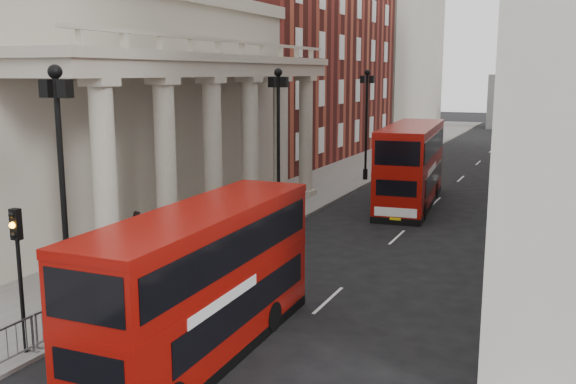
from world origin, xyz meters
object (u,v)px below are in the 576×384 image
at_px(pedestrian_a, 146,245).
at_px(pedestrian_c, 281,199).
at_px(lamp_post_south, 62,181).
at_px(bus_far, 411,164).
at_px(monument_column, 523,19).
at_px(bus_near, 203,280).
at_px(traffic_light, 18,254).
at_px(lamp_post_north, 367,117).
at_px(pedestrian_b, 137,227).
at_px(lamp_post_mid, 278,135).

bearing_deg(pedestrian_a, pedestrian_c, 58.07).
xyz_separation_m(lamp_post_south, pedestrian_c, (-1.01, 18.51, -4.00)).
distance_m(lamp_post_south, bus_far, 24.98).
bearing_deg(pedestrian_c, monument_column, 102.92).
height_order(bus_near, pedestrian_c, bus_near).
height_order(lamp_post_south, traffic_light, lamp_post_south).
xyz_separation_m(bus_near, pedestrian_a, (-6.80, 6.44, -1.31)).
distance_m(monument_column, bus_near, 88.85).
bearing_deg(pedestrian_c, bus_near, -53.02).
relative_size(lamp_post_north, pedestrian_c, 5.25).
relative_size(lamp_post_south, pedestrian_b, 5.27).
bearing_deg(lamp_post_north, bus_far, -55.45).
bearing_deg(lamp_post_north, traffic_light, -89.83).
height_order(lamp_post_south, pedestrian_a, lamp_post_south).
xyz_separation_m(lamp_post_north, pedestrian_c, (-1.01, -13.49, -4.00)).
bearing_deg(pedestrian_a, bus_near, -70.83).
xyz_separation_m(pedestrian_b, pedestrian_c, (3.45, 9.11, 0.00)).
height_order(lamp_post_mid, bus_near, lamp_post_mid).
height_order(bus_near, bus_far, bus_far).
distance_m(lamp_post_south, lamp_post_mid, 16.00).
relative_size(lamp_post_north, traffic_light, 1.93).
bearing_deg(monument_column, pedestrian_b, -98.01).
height_order(lamp_post_south, pedestrian_b, lamp_post_south).
xyz_separation_m(lamp_post_south, pedestrian_b, (-4.46, 9.40, -4.00)).
bearing_deg(traffic_light, pedestrian_c, 93.10).
distance_m(bus_near, pedestrian_b, 13.15).
xyz_separation_m(bus_near, pedestrian_b, (-9.32, 9.17, -1.38)).
distance_m(lamp_post_south, pedestrian_b, 11.14).
bearing_deg(pedestrian_b, monument_column, -96.99).
relative_size(traffic_light, pedestrian_c, 2.71).
relative_size(monument_column, pedestrian_a, 31.52).
bearing_deg(bus_near, traffic_light, -156.08).
relative_size(lamp_post_mid, lamp_post_north, 1.00).
bearing_deg(monument_column, pedestrian_c, -96.25).
bearing_deg(lamp_post_north, bus_near, -81.30).
relative_size(lamp_post_north, bus_near, 0.82).
distance_m(traffic_light, pedestrian_a, 9.17).
xyz_separation_m(lamp_post_south, bus_near, (4.86, 0.23, -2.62)).
relative_size(lamp_post_north, bus_far, 0.70).
xyz_separation_m(traffic_light, bus_near, (4.76, 2.25, -0.82)).
bearing_deg(monument_column, bus_near, -91.14).
xyz_separation_m(traffic_light, pedestrian_c, (-1.11, 20.53, -2.19)).
distance_m(lamp_post_north, bus_near, 32.25).
bearing_deg(bus_far, lamp_post_north, 119.13).
bearing_deg(traffic_light, monument_column, 85.87).
distance_m(lamp_post_mid, pedestrian_b, 8.92).
height_order(monument_column, traffic_light, monument_column).
height_order(lamp_post_south, lamp_post_mid, same).
height_order(lamp_post_north, pedestrian_a, lamp_post_north).
bearing_deg(lamp_post_south, lamp_post_north, 90.00).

